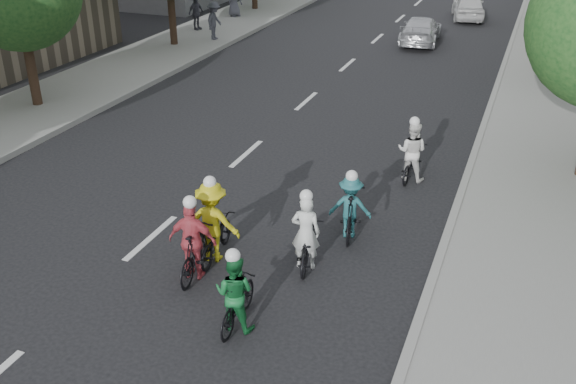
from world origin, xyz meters
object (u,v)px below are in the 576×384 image
Objects in this scene: cyclist_2 at (236,297)px; spectator_1 at (196,13)px; follow_car_lead at (421,30)px; cyclist_5 at (195,247)px; spectator_0 at (214,21)px; follow_car_trail at (469,6)px; cyclist_3 at (351,210)px; cyclist_4 at (412,157)px; cyclist_0 at (307,241)px; cyclist_1 at (213,228)px.

spectator_1 is at bearing -63.10° from cyclist_2.
follow_car_lead is at bearing -90.79° from cyclist_2.
spectator_1 is (-10.29, 18.89, 0.30)m from cyclist_5.
spectator_0 is at bearing -71.82° from cyclist_5.
spectator_0 is (-10.29, -9.70, 0.34)m from follow_car_trail.
cyclist_2 is 0.93× the size of spectator_0.
spectator_1 is (-10.70, -1.90, 0.36)m from follow_car_lead.
cyclist_3 is at bearing -126.50° from spectator_1.
follow_car_lead is (-1.01, 21.92, -0.00)m from cyclist_2.
follow_car_lead is (-2.61, 14.79, -0.01)m from cyclist_4.
spectator_0 is at bearing -68.47° from cyclist_0.
cyclist_4 is 1.06× the size of spectator_1.
cyclist_3 is at bearing 80.63° from follow_car_trail.
cyclist_5 reaches higher than cyclist_0.
cyclist_1 is 1.10× the size of spectator_0.
spectator_1 reaches higher than cyclist_4.
cyclist_5 is at bearing 37.10° from cyclist_3.
spectator_0 reaches higher than cyclist_0.
spectator_0 is at bearing 32.53° from follow_car_trail.
follow_car_trail is (1.73, 26.39, -0.04)m from cyclist_1.
cyclist_4 is at bearing -114.10° from cyclist_0.
spectator_1 is at bearing -69.33° from cyclist_5.
cyclist_0 is 0.97× the size of cyclist_5.
cyclist_4 is 21.13m from follow_car_trail.
spectator_0 is (-10.42, 16.25, 0.45)m from cyclist_0.
cyclist_5 is at bearing 75.47° from follow_car_trail.
cyclist_0 is at bearing -148.68° from spectator_0.
follow_car_lead is at bearing 67.05° from follow_car_trail.
cyclist_2 is at bearing -134.12° from spectator_1.
cyclist_3 is at bearing -144.89° from spectator_0.
cyclist_5 is 20.80m from follow_car_lead.
spectator_1 is at bearing 23.46° from follow_car_trail.
cyclist_0 is 0.42× the size of follow_car_lead.
cyclist_1 is 20.09m from follow_car_lead.
follow_car_trail is at bearing -40.21° from spectator_1.
cyclist_4 is 18.53m from spectator_1.
spectator_1 is at bearing -63.02° from cyclist_3.
cyclist_3 is 1.01× the size of cyclist_5.
cyclist_1 reaches higher than cyclist_0.
cyclist_0 is 25.96m from follow_car_trail.
cyclist_2 is at bearing 120.28° from cyclist_1.
follow_car_lead is at bearing -96.80° from cyclist_0.
cyclist_0 is at bearing -129.96° from spectator_1.
spectator_0 is at bearing -65.21° from cyclist_2.
cyclist_4 is (1.12, 4.86, 0.05)m from cyclist_0.
spectator_1 is (-12.06, -8.21, 0.29)m from follow_car_trail.
cyclist_0 reaches higher than cyclist_3.
spectator_1 is (-12.19, 17.75, 0.41)m from cyclist_0.
cyclist_2 is 0.99× the size of spectator_1.
cyclist_2 is at bearing 80.75° from cyclist_4.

